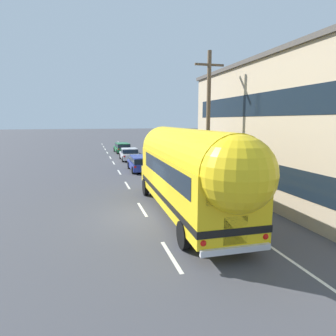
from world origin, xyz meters
TOP-DOWN VIEW (x-y plane):
  - ground_plane at (0.00, 0.00)m, footprint 300.00×300.00m
  - lane_markings at (2.58, 12.88)m, footprint 3.79×80.00m
  - roadside_building at (10.75, 0.72)m, footprint 9.41×18.09m
  - utility_pole at (4.52, 3.50)m, footprint 1.80×0.24m
  - painted_bus at (1.81, -0.91)m, footprint 2.75×12.33m
  - car_lead at (1.92, 12.47)m, footprint 1.93×4.27m
  - car_second at (1.95, 20.07)m, footprint 1.99×4.26m
  - car_third at (2.05, 28.11)m, footprint 2.08×4.58m

SIDE VIEW (x-z plane):
  - ground_plane at x=0.00m, z-range 0.00..0.00m
  - lane_markings at x=2.58m, z-range 0.00..0.01m
  - car_second at x=1.95m, z-range 0.04..1.41m
  - car_lead at x=1.92m, z-range 0.11..1.48m
  - car_third at x=2.05m, z-range 0.11..1.48m
  - painted_bus at x=1.81m, z-range 0.24..4.36m
  - roadside_building at x=10.75m, z-range 0.00..7.84m
  - utility_pole at x=4.52m, z-range 0.17..8.67m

